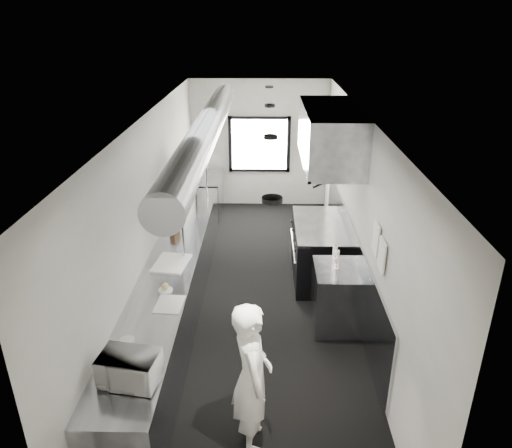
# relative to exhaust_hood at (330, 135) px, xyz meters

# --- Properties ---
(floor) EXTENTS (3.00, 8.00, 0.01)m
(floor) POSITION_rel_exhaust_hood_xyz_m (-1.10, -0.70, -2.39)
(floor) COLOR black
(floor) RESTS_ON ground
(ceiling) EXTENTS (3.00, 8.00, 0.01)m
(ceiling) POSITION_rel_exhaust_hood_xyz_m (-1.10, -0.70, 0.41)
(ceiling) COLOR silver
(ceiling) RESTS_ON wall_back
(wall_back) EXTENTS (3.00, 0.02, 2.80)m
(wall_back) POSITION_rel_exhaust_hood_xyz_m (-1.10, 3.30, -0.99)
(wall_back) COLOR beige
(wall_back) RESTS_ON floor
(wall_front) EXTENTS (3.00, 0.02, 2.80)m
(wall_front) POSITION_rel_exhaust_hood_xyz_m (-1.10, -4.70, -0.99)
(wall_front) COLOR beige
(wall_front) RESTS_ON floor
(wall_left) EXTENTS (0.02, 8.00, 2.80)m
(wall_left) POSITION_rel_exhaust_hood_xyz_m (-2.60, -0.70, -0.99)
(wall_left) COLOR beige
(wall_left) RESTS_ON floor
(wall_right) EXTENTS (0.02, 8.00, 2.80)m
(wall_right) POSITION_rel_exhaust_hood_xyz_m (0.40, -0.70, -0.99)
(wall_right) COLOR beige
(wall_right) RESTS_ON floor
(wall_cladding) EXTENTS (0.03, 5.50, 1.10)m
(wall_cladding) POSITION_rel_exhaust_hood_xyz_m (0.38, -0.40, -1.84)
(wall_cladding) COLOR gray
(wall_cladding) RESTS_ON wall_right
(hvac_duct) EXTENTS (0.40, 6.40, 0.40)m
(hvac_duct) POSITION_rel_exhaust_hood_xyz_m (-1.80, -0.30, 0.16)
(hvac_duct) COLOR gray
(hvac_duct) RESTS_ON ceiling
(service_window) EXTENTS (1.36, 0.05, 1.25)m
(service_window) POSITION_rel_exhaust_hood_xyz_m (-1.10, 3.26, -0.99)
(service_window) COLOR white
(service_window) RESTS_ON wall_back
(exhaust_hood) EXTENTS (0.81, 2.20, 0.88)m
(exhaust_hood) POSITION_rel_exhaust_hood_xyz_m (0.00, 0.00, 0.00)
(exhaust_hood) COLOR gray
(exhaust_hood) RESTS_ON ceiling
(prep_counter) EXTENTS (0.70, 6.00, 0.90)m
(prep_counter) POSITION_rel_exhaust_hood_xyz_m (-2.25, -1.20, -1.94)
(prep_counter) COLOR gray
(prep_counter) RESTS_ON floor
(pass_shelf) EXTENTS (0.45, 3.00, 0.68)m
(pass_shelf) POSITION_rel_exhaust_hood_xyz_m (-2.29, 0.30, -0.86)
(pass_shelf) COLOR gray
(pass_shelf) RESTS_ON prep_counter
(range) EXTENTS (0.88, 1.60, 0.94)m
(range) POSITION_rel_exhaust_hood_xyz_m (-0.06, 0.00, -1.92)
(range) COLOR black
(range) RESTS_ON floor
(bottle_station) EXTENTS (0.65, 0.80, 0.90)m
(bottle_station) POSITION_rel_exhaust_hood_xyz_m (0.05, -1.40, -1.94)
(bottle_station) COLOR gray
(bottle_station) RESTS_ON floor
(far_work_table) EXTENTS (0.70, 1.20, 0.90)m
(far_work_table) POSITION_rel_exhaust_hood_xyz_m (-2.25, 2.50, -1.94)
(far_work_table) COLOR gray
(far_work_table) RESTS_ON floor
(notice_sheet_a) EXTENTS (0.02, 0.28, 0.38)m
(notice_sheet_a) POSITION_rel_exhaust_hood_xyz_m (0.37, -1.90, -0.79)
(notice_sheet_a) COLOR white
(notice_sheet_a) RESTS_ON wall_right
(notice_sheet_b) EXTENTS (0.02, 0.28, 0.38)m
(notice_sheet_b) POSITION_rel_exhaust_hood_xyz_m (0.37, -2.25, -0.84)
(notice_sheet_b) COLOR white
(notice_sheet_b) RESTS_ON wall_right
(line_cook) EXTENTS (0.50, 0.67, 1.66)m
(line_cook) POSITION_rel_exhaust_hood_xyz_m (-1.07, -3.45, -1.56)
(line_cook) COLOR white
(line_cook) RESTS_ON floor
(microwave) EXTENTS (0.55, 0.45, 0.30)m
(microwave) POSITION_rel_exhaust_hood_xyz_m (-2.19, -3.61, -1.34)
(microwave) COLOR silver
(microwave) RESTS_ON prep_counter
(deli_tub_a) EXTENTS (0.20, 0.20, 0.11)m
(deli_tub_a) POSITION_rel_exhaust_hood_xyz_m (-2.35, -3.12, -1.44)
(deli_tub_a) COLOR #B0BBAC
(deli_tub_a) RESTS_ON prep_counter
(deli_tub_b) EXTENTS (0.15, 0.15, 0.11)m
(deli_tub_b) POSITION_rel_exhaust_hood_xyz_m (-2.38, -3.20, -1.44)
(deli_tub_b) COLOR #B0BBAC
(deli_tub_b) RESTS_ON prep_counter
(newspaper) EXTENTS (0.34, 0.41, 0.01)m
(newspaper) POSITION_rel_exhaust_hood_xyz_m (-2.08, -2.31, -1.49)
(newspaper) COLOR white
(newspaper) RESTS_ON prep_counter
(small_plate) EXTENTS (0.22, 0.22, 0.02)m
(small_plate) POSITION_rel_exhaust_hood_xyz_m (-2.18, -2.00, -1.48)
(small_plate) COLOR silver
(small_plate) RESTS_ON prep_counter
(pastry) EXTENTS (0.09, 0.09, 0.09)m
(pastry) POSITION_rel_exhaust_hood_xyz_m (-2.18, -2.00, -1.43)
(pastry) COLOR tan
(pastry) RESTS_ON small_plate
(cutting_board) EXTENTS (0.50, 0.63, 0.02)m
(cutting_board) POSITION_rel_exhaust_hood_xyz_m (-2.24, -1.29, -1.48)
(cutting_board) COLOR white
(cutting_board) RESTS_ON prep_counter
(knife_block) EXTENTS (0.14, 0.21, 0.21)m
(knife_block) POSITION_rel_exhaust_hood_xyz_m (-2.38, -0.21, -1.38)
(knife_block) COLOR brown
(knife_block) RESTS_ON prep_counter
(plate_stack_a) EXTENTS (0.25, 0.25, 0.28)m
(plate_stack_a) POSITION_rel_exhaust_hood_xyz_m (-2.27, -0.48, -0.68)
(plate_stack_a) COLOR silver
(plate_stack_a) RESTS_ON pass_shelf
(plate_stack_b) EXTENTS (0.25, 0.25, 0.30)m
(plate_stack_b) POSITION_rel_exhaust_hood_xyz_m (-2.33, -0.03, -0.67)
(plate_stack_b) COLOR silver
(plate_stack_b) RESTS_ON pass_shelf
(plate_stack_c) EXTENTS (0.29, 0.29, 0.33)m
(plate_stack_c) POSITION_rel_exhaust_hood_xyz_m (-2.32, 0.44, -0.66)
(plate_stack_c) COLOR silver
(plate_stack_c) RESTS_ON pass_shelf
(plate_stack_d) EXTENTS (0.28, 0.28, 0.35)m
(plate_stack_d) POSITION_rel_exhaust_hood_xyz_m (-2.31, 0.88, -0.65)
(plate_stack_d) COLOR silver
(plate_stack_d) RESTS_ON pass_shelf
(squeeze_bottle_a) EXTENTS (0.07, 0.07, 0.18)m
(squeeze_bottle_a) POSITION_rel_exhaust_hood_xyz_m (-0.03, -1.69, -1.40)
(squeeze_bottle_a) COLOR white
(squeeze_bottle_a) RESTS_ON bottle_station
(squeeze_bottle_b) EXTENTS (0.06, 0.06, 0.17)m
(squeeze_bottle_b) POSITION_rel_exhaust_hood_xyz_m (-0.02, -1.58, -1.41)
(squeeze_bottle_b) COLOR white
(squeeze_bottle_b) RESTS_ON bottle_station
(squeeze_bottle_c) EXTENTS (0.07, 0.07, 0.18)m
(squeeze_bottle_c) POSITION_rel_exhaust_hood_xyz_m (-0.02, -1.42, -1.40)
(squeeze_bottle_c) COLOR white
(squeeze_bottle_c) RESTS_ON bottle_station
(squeeze_bottle_d) EXTENTS (0.08, 0.08, 0.19)m
(squeeze_bottle_d) POSITION_rel_exhaust_hood_xyz_m (0.04, -1.23, -1.39)
(squeeze_bottle_d) COLOR white
(squeeze_bottle_d) RESTS_ON bottle_station
(squeeze_bottle_e) EXTENTS (0.07, 0.07, 0.20)m
(squeeze_bottle_e) POSITION_rel_exhaust_hood_xyz_m (0.03, -1.11, -1.39)
(squeeze_bottle_e) COLOR white
(squeeze_bottle_e) RESTS_ON bottle_station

